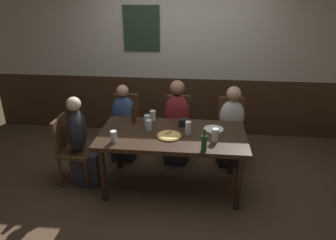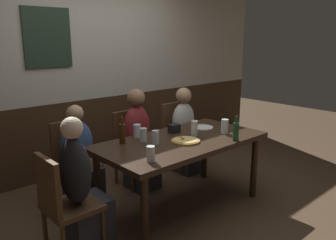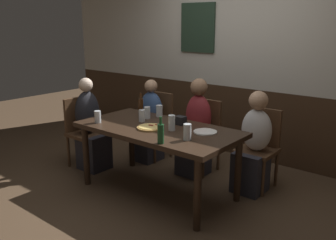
{
  "view_description": "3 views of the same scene",
  "coord_description": "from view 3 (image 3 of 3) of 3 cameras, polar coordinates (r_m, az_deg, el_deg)",
  "views": [
    {
      "loc": [
        0.28,
        -3.31,
        2.36
      ],
      "look_at": [
        -0.06,
        0.1,
        0.87
      ],
      "focal_mm": 33.52,
      "sensor_mm": 36.0,
      "label": 1
    },
    {
      "loc": [
        -2.29,
        -2.32,
        1.73
      ],
      "look_at": [
        -0.18,
        0.0,
        0.97
      ],
      "focal_mm": 36.24,
      "sensor_mm": 36.0,
      "label": 2
    },
    {
      "loc": [
        2.43,
        -2.81,
        1.81
      ],
      "look_at": [
        0.1,
        0.04,
        0.83
      ],
      "focal_mm": 39.31,
      "sensor_mm": 36.0,
      "label": 3
    }
  ],
  "objects": [
    {
      "name": "ground_plane",
      "position": [
        4.13,
        -1.47,
        -11.04
      ],
      "size": [
        12.0,
        12.0,
        0.0
      ],
      "primitive_type": "plane",
      "color": "#4C3826"
    },
    {
      "name": "wall_back",
      "position": [
        5.1,
        10.71,
        9.0
      ],
      "size": [
        6.4,
        0.13,
        2.6
      ],
      "color": "#3D2819",
      "rests_on": "ground_plane"
    },
    {
      "name": "dining_table",
      "position": [
        3.88,
        -1.54,
        -2.26
      ],
      "size": [
        1.73,
        0.89,
        0.74
      ],
      "color": "black",
      "rests_on": "ground_plane"
    },
    {
      "name": "chair_head_west",
      "position": [
        4.83,
        -13.12,
        -1.21
      ],
      "size": [
        0.4,
        0.4,
        0.88
      ],
      "color": "#513521",
      "rests_on": "ground_plane"
    },
    {
      "name": "chair_left_far",
      "position": [
        5.03,
        -1.71,
        -0.17
      ],
      "size": [
        0.4,
        0.4,
        0.88
      ],
      "color": "#513521",
      "rests_on": "ground_plane"
    },
    {
      "name": "chair_right_far",
      "position": [
        4.23,
        14.1,
        -3.57
      ],
      "size": [
        0.4,
        0.4,
        0.88
      ],
      "color": "#513521",
      "rests_on": "ground_plane"
    },
    {
      "name": "chair_mid_far",
      "position": [
        4.59,
        5.5,
        -1.74
      ],
      "size": [
        0.4,
        0.4,
        0.88
      ],
      "color": "#513521",
      "rests_on": "ground_plane"
    },
    {
      "name": "person_head_west",
      "position": [
        4.71,
        -11.89,
        -1.74
      ],
      "size": [
        0.37,
        0.34,
        1.15
      ],
      "color": "#2D2D38",
      "rests_on": "ground_plane"
    },
    {
      "name": "person_left_far",
      "position": [
        4.93,
        -2.96,
        -1.08
      ],
      "size": [
        0.34,
        0.37,
        1.08
      ],
      "color": "#2D2D38",
      "rests_on": "ground_plane"
    },
    {
      "name": "person_right_far",
      "position": [
        4.1,
        13.09,
        -4.5
      ],
      "size": [
        0.34,
        0.37,
        1.11
      ],
      "color": "#2D2D38",
      "rests_on": "ground_plane"
    },
    {
      "name": "person_mid_far",
      "position": [
        4.46,
        4.35,
        -2.19
      ],
      "size": [
        0.34,
        0.37,
        1.17
      ],
      "color": "#2D2D38",
      "rests_on": "ground_plane"
    },
    {
      "name": "pizza",
      "position": [
        3.81,
        -2.74,
        -1.15
      ],
      "size": [
        0.28,
        0.28,
        0.03
      ],
      "color": "tan",
      "rests_on": "dining_table"
    },
    {
      "name": "tumbler_water",
      "position": [
        3.43,
        3.01,
        -1.99
      ],
      "size": [
        0.07,
        0.07,
        0.15
      ],
      "color": "silver",
      "rests_on": "dining_table"
    },
    {
      "name": "pint_glass_amber",
      "position": [
        4.08,
        -4.08,
        0.56
      ],
      "size": [
        0.07,
        0.07,
        0.13
      ],
      "color": "silver",
      "rests_on": "dining_table"
    },
    {
      "name": "beer_glass_tall",
      "position": [
        3.73,
        0.61,
        -0.53
      ],
      "size": [
        0.07,
        0.07,
        0.16
      ],
      "color": "silver",
      "rests_on": "dining_table"
    },
    {
      "name": "tumbler_short",
      "position": [
        4.09,
        -10.84,
        0.39
      ],
      "size": [
        0.07,
        0.07,
        0.13
      ],
      "color": "silver",
      "rests_on": "dining_table"
    },
    {
      "name": "highball_clear",
      "position": [
        4.2,
        -3.24,
        1.01
      ],
      "size": [
        0.07,
        0.07,
        0.14
      ],
      "color": "silver",
      "rests_on": "dining_table"
    },
    {
      "name": "pint_glass_stout",
      "position": [
        4.29,
        -1.35,
        1.34
      ],
      "size": [
        0.08,
        0.08,
        0.13
      ],
      "color": "silver",
      "rests_on": "dining_table"
    },
    {
      "name": "beer_bottle_green",
      "position": [
        3.32,
        -1.15,
        -2.04
      ],
      "size": [
        0.06,
        0.06,
        0.25
      ],
      "color": "#194723",
      "rests_on": "dining_table"
    },
    {
      "name": "beer_bottle_brown",
      "position": [
        4.38,
        -4.25,
        2.17
      ],
      "size": [
        0.06,
        0.06,
        0.26
      ],
      "color": "#42230F",
      "rests_on": "dining_table"
    },
    {
      "name": "plate_white_large",
      "position": [
        3.7,
        5.8,
        -1.83
      ],
      "size": [
        0.24,
        0.24,
        0.01
      ],
      "primitive_type": "cylinder",
      "color": "white",
      "rests_on": "dining_table"
    },
    {
      "name": "condiment_caddy",
      "position": [
        3.95,
        1.93,
        -0.06
      ],
      "size": [
        0.11,
        0.09,
        0.09
      ],
      "primitive_type": "cube",
      "color": "black",
      "rests_on": "dining_table"
    }
  ]
}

